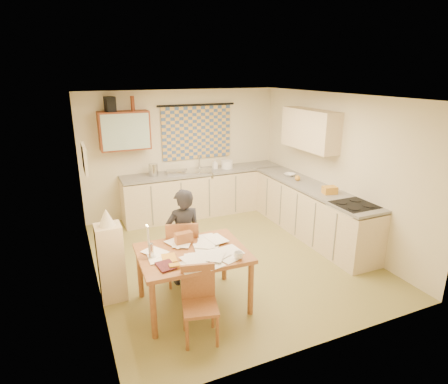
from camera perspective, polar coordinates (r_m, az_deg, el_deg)
name	(u,v)px	position (r m, az deg, el deg)	size (l,w,h in m)	color
floor	(228,257)	(6.10, 0.64, -9.85)	(4.00, 4.50, 0.02)	olive
ceiling	(229,95)	(5.41, 0.73, 14.50)	(4.00, 4.50, 0.02)	white
wall_back	(183,153)	(7.68, -6.31, 5.93)	(4.00, 0.02, 2.50)	beige
wall_front	(324,241)	(3.81, 14.93, -7.30)	(4.00, 0.02, 2.50)	beige
wall_left	(88,199)	(5.17, -20.08, -1.04)	(0.02, 4.50, 2.50)	beige
wall_right	(335,168)	(6.68, 16.63, 3.46)	(0.02, 4.50, 2.50)	beige
window_blind	(197,133)	(7.66, -4.16, 9.01)	(1.45, 0.03, 1.05)	#385381
curtain_rod	(197,105)	(7.58, -4.20, 13.10)	(0.04, 0.04, 1.60)	black
wall_cabinet	(124,131)	(7.15, -14.94, 9.04)	(0.90, 0.34, 0.70)	#602712
wall_cabinet_glass	(126,132)	(6.99, -14.71, 8.85)	(0.84, 0.02, 0.64)	#99B2A5
upper_cabinet_right	(310,129)	(6.88, 12.96, 9.27)	(0.34, 1.30, 0.70)	#CDB48A
framed_print	(84,159)	(5.44, -20.49, 4.76)	(0.04, 0.50, 0.40)	beige
print_canvas	(86,159)	(5.44, -20.23, 4.80)	(0.01, 0.42, 0.32)	beige
counter_back	(204,193)	(7.70, -3.06, -0.09)	(3.30, 0.62, 0.92)	#CDB48A
counter_right	(310,211)	(6.87, 13.04, -2.84)	(0.62, 2.95, 0.92)	#CDB48A
stove	(351,233)	(6.13, 18.85, -5.88)	(0.60, 0.60, 0.93)	white
sink	(200,173)	(7.56, -3.68, 2.92)	(0.55, 0.45, 0.10)	silver
tap	(199,162)	(7.69, -3.80, 4.58)	(0.03, 0.03, 0.28)	silver
dish_rack	(176,172)	(7.39, -7.39, 3.02)	(0.35, 0.30, 0.06)	silver
kettle	(153,170)	(7.26, -10.72, 3.32)	(0.18, 0.18, 0.24)	silver
mixing_bowl	(227,164)	(7.74, 0.44, 4.24)	(0.24, 0.24, 0.16)	white
soap_bottle	(215,164)	(7.69, -1.40, 4.29)	(0.09, 0.09, 0.20)	white
bowl	(290,175)	(7.28, 9.97, 2.62)	(0.27, 0.27, 0.05)	white
orange_bag	(330,190)	(6.36, 15.82, 0.29)	(0.22, 0.16, 0.12)	gold
fruit_orange	(298,178)	(6.98, 11.14, 2.10)	(0.10, 0.10, 0.10)	gold
speaker	(110,104)	(7.07, -16.99, 12.70)	(0.16, 0.20, 0.26)	black
bottle_green	(111,104)	(7.07, -16.78, 12.72)	(0.07, 0.07, 0.26)	#195926
bottle_brown	(133,103)	(7.13, -13.76, 12.99)	(0.07, 0.07, 0.26)	#602712
dining_table	(193,278)	(4.79, -4.71, -12.98)	(1.33, 1.03, 0.75)	brown
chair_far	(183,263)	(5.32, -6.24, -10.68)	(0.53, 0.53, 0.95)	brown
chair_near	(200,318)	(4.34, -3.64, -18.56)	(0.45, 0.45, 0.83)	brown
person	(184,237)	(5.14, -6.16, -6.87)	(0.51, 0.34, 1.37)	black
shelf_stand	(111,263)	(5.05, -16.83, -10.26)	(0.32, 0.30, 1.03)	#CDB48A
lampshade	(106,217)	(4.80, -17.50, -3.67)	(0.20, 0.20, 0.22)	beige
letter_rack	(184,238)	(4.77, -6.16, -7.04)	(0.22, 0.10, 0.16)	brown
mug	(238,255)	(4.41, 2.22, -9.64)	(0.14, 0.14, 0.09)	white
magazine	(158,268)	(4.28, -10.02, -11.33)	(0.21, 0.27, 0.02)	maroon
book	(162,259)	(4.46, -9.43, -10.05)	(0.19, 0.24, 0.02)	gold
orange_box	(175,266)	(4.28, -7.53, -11.12)	(0.12, 0.08, 0.04)	gold
eyeglasses	(213,260)	(4.38, -1.73, -10.38)	(0.13, 0.04, 0.02)	black
candle_holder	(151,251)	(4.50, -11.06, -8.76)	(0.06, 0.06, 0.18)	silver
candle	(148,235)	(4.41, -11.48, -6.47)	(0.02, 0.02, 0.22)	white
candle_flame	(147,225)	(4.36, -11.70, -5.00)	(0.02, 0.02, 0.02)	#FFCC66
papers	(200,252)	(4.57, -3.69, -9.05)	(1.16, 0.97, 0.03)	white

